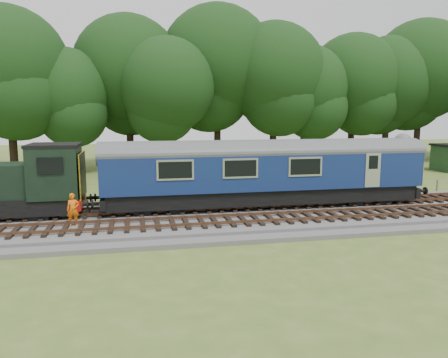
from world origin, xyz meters
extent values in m
plane|color=#486224|center=(0.00, 0.00, 0.00)|extent=(120.00, 120.00, 0.00)
cube|color=#4C4C4F|center=(0.00, 0.00, 0.17)|extent=(70.00, 7.00, 0.35)
cube|color=brown|center=(0.00, 0.68, 0.49)|extent=(66.50, 0.07, 0.14)
cube|color=brown|center=(0.00, 2.12, 0.49)|extent=(66.50, 0.07, 0.14)
cube|color=brown|center=(0.00, -2.32, 0.49)|extent=(66.50, 0.07, 0.14)
cube|color=brown|center=(0.00, -0.88, 0.49)|extent=(66.50, 0.07, 0.14)
cube|color=black|center=(-1.46, 1.40, 1.06)|extent=(17.46, 2.52, 0.85)
cube|color=navy|center=(-1.46, 1.40, 2.48)|extent=(18.00, 2.80, 2.05)
cube|color=yellow|center=(7.56, 1.40, 2.11)|extent=(0.06, 2.74, 1.30)
cube|color=black|center=(4.54, 1.40, 0.86)|extent=(2.60, 2.00, 0.55)
cube|color=black|center=(-7.46, 1.40, 0.86)|extent=(2.60, 2.00, 0.55)
cube|color=black|center=(-12.66, 1.40, 2.66)|extent=(2.40, 2.55, 2.60)
cube|color=#AC140D|center=(-11.48, 1.40, 1.06)|extent=(0.25, 2.60, 0.55)
cube|color=yellow|center=(-11.34, 1.40, 2.46)|extent=(0.06, 2.55, 2.30)
imported|color=orange|center=(-11.59, -0.92, 1.13)|extent=(0.60, 0.43, 1.55)
camera|label=1|loc=(-8.61, -22.00, 5.66)|focal=35.00mm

